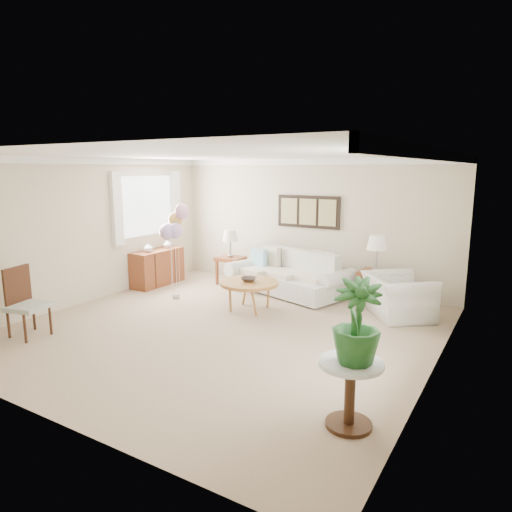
# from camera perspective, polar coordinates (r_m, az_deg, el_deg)

# --- Properties ---
(ground_plane) EXTENTS (6.00, 6.00, 0.00)m
(ground_plane) POSITION_cam_1_polar(r_m,az_deg,el_deg) (7.07, -3.89, -9.03)
(ground_plane) COLOR tan
(room_shell) EXTENTS (6.04, 6.04, 2.60)m
(room_shell) POSITION_cam_1_polar(r_m,az_deg,el_deg) (6.83, -4.38, 4.31)
(room_shell) COLOR beige
(room_shell) RESTS_ON ground
(wall_art_triptych) EXTENTS (1.35, 0.06, 0.65)m
(wall_art_triptych) POSITION_cam_1_polar(r_m,az_deg,el_deg) (9.27, 6.54, 5.51)
(wall_art_triptych) COLOR black
(wall_art_triptych) RESTS_ON ground
(sofa) EXTENTS (2.55, 1.45, 0.85)m
(sofa) POSITION_cam_1_polar(r_m,az_deg,el_deg) (8.88, 4.28, -2.63)
(sofa) COLOR silver
(sofa) RESTS_ON ground
(end_table_left) EXTENTS (0.53, 0.49, 0.58)m
(end_table_left) POSITION_cam_1_polar(r_m,az_deg,el_deg) (9.61, -3.21, -0.66)
(end_table_left) COLOR brown
(end_table_left) RESTS_ON ground
(end_table_right) EXTENTS (0.56, 0.50, 0.61)m
(end_table_right) POSITION_cam_1_polar(r_m,az_deg,el_deg) (8.44, 14.71, -2.47)
(end_table_right) COLOR brown
(end_table_right) RESTS_ON ground
(lamp_left) EXTENTS (0.32, 0.32, 0.57)m
(lamp_left) POSITION_cam_1_polar(r_m,az_deg,el_deg) (9.52, -3.25, 2.46)
(lamp_left) COLOR gray
(lamp_left) RESTS_ON end_table_left
(lamp_right) EXTENTS (0.37, 0.37, 0.65)m
(lamp_right) POSITION_cam_1_polar(r_m,az_deg,el_deg) (8.33, 14.90, 1.48)
(lamp_right) COLOR gray
(lamp_right) RESTS_ON end_table_right
(coffee_table) EXTENTS (1.01, 1.01, 0.51)m
(coffee_table) POSITION_cam_1_polar(r_m,az_deg,el_deg) (7.81, -0.84, -3.48)
(coffee_table) COLOR #9D6837
(coffee_table) RESTS_ON ground
(decor_bowl) EXTENTS (0.32, 0.32, 0.07)m
(decor_bowl) POSITION_cam_1_polar(r_m,az_deg,el_deg) (7.81, -0.91, -2.93)
(decor_bowl) COLOR #312724
(decor_bowl) RESTS_ON coffee_table
(armchair) EXTENTS (1.39, 1.41, 0.69)m
(armchair) POSITION_cam_1_polar(r_m,az_deg,el_deg) (7.84, 17.31, -4.85)
(armchair) COLOR silver
(armchair) RESTS_ON ground
(side_table) EXTENTS (0.60, 0.60, 0.66)m
(side_table) POSITION_cam_1_polar(r_m,az_deg,el_deg) (4.46, 11.73, -14.66)
(side_table) COLOR silver
(side_table) RESTS_ON ground
(potted_plant) EXTENTS (0.55, 0.55, 0.78)m
(potted_plant) POSITION_cam_1_polar(r_m,az_deg,el_deg) (4.24, 12.45, -8.03)
(potted_plant) COLOR #174D19
(potted_plant) RESTS_ON side_table
(accent_chair) EXTENTS (0.60, 0.60, 1.01)m
(accent_chair) POSITION_cam_1_polar(r_m,az_deg,el_deg) (7.42, -26.96, -4.98)
(accent_chair) COLOR #98A295
(accent_chair) RESTS_ON ground
(credenza) EXTENTS (0.46, 1.20, 0.74)m
(credenza) POSITION_cam_1_polar(r_m,az_deg,el_deg) (9.78, -12.21, -1.39)
(credenza) COLOR brown
(credenza) RESTS_ON ground
(vase_white) EXTENTS (0.22, 0.22, 0.19)m
(vase_white) POSITION_cam_1_polar(r_m,az_deg,el_deg) (9.49, -13.35, 1.05)
(vase_white) COLOR silver
(vase_white) RESTS_ON credenza
(vase_sage) EXTENTS (0.22, 0.22, 0.18)m
(vase_sage) POSITION_cam_1_polar(r_m,az_deg,el_deg) (9.90, -11.03, 1.52)
(vase_sage) COLOR silver
(vase_sage) RESTS_ON credenza
(balloon_cluster) EXTENTS (0.49, 0.45, 1.79)m
(balloon_cluster) POSITION_cam_1_polar(r_m,az_deg,el_deg) (8.44, -10.27, 3.76)
(balloon_cluster) COLOR gray
(balloon_cluster) RESTS_ON ground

